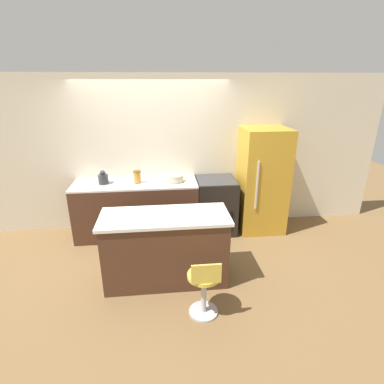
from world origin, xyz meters
TOP-DOWN VIEW (x-y plane):
  - ground_plane at (0.00, 0.00)m, footprint 14.00×14.00m
  - wall_back at (0.00, 0.70)m, footprint 8.00×0.06m
  - back_counter at (-0.30, 0.35)m, footprint 2.00×0.65m
  - kitchen_island at (0.15, -0.95)m, footprint 1.60×0.65m
  - oven_range at (1.04, 0.35)m, footprint 0.66×0.67m
  - refrigerator at (1.83, 0.34)m, footprint 0.75×0.70m
  - stool_chair at (0.55, -1.65)m, footprint 0.37×0.37m
  - kettle at (-0.79, 0.33)m, footprint 0.16×0.16m
  - mixing_bowl at (0.35, 0.33)m, footprint 0.27×0.27m
  - canister_jar at (-0.26, 0.33)m, footprint 0.12×0.12m

SIDE VIEW (x-z plane):
  - ground_plane at x=0.00m, z-range 0.00..0.00m
  - stool_chair at x=0.55m, z-range 0.00..0.74m
  - back_counter at x=-0.30m, z-range 0.00..0.93m
  - kitchen_island at x=0.15m, z-range 0.00..0.93m
  - oven_range at x=1.04m, z-range 0.00..0.93m
  - refrigerator at x=1.83m, z-range 0.00..1.77m
  - mixing_bowl at x=0.35m, z-range 0.94..1.04m
  - kettle at x=-0.79m, z-range 0.91..1.13m
  - canister_jar at x=-0.26m, z-range 0.94..1.13m
  - wall_back at x=0.00m, z-range 0.00..2.60m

